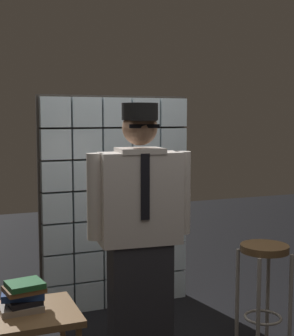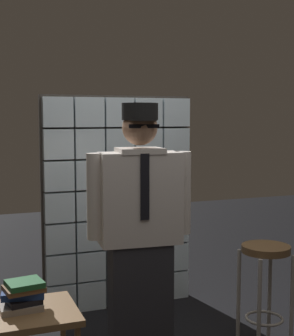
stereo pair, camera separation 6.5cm
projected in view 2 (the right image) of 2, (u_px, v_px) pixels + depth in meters
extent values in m
cube|color=silver|center=(61.00, 299.00, 4.20)|extent=(0.25, 0.08, 0.25)
cube|color=silver|center=(91.00, 295.00, 4.29)|extent=(0.25, 0.08, 0.25)
cube|color=silver|center=(120.00, 291.00, 4.38)|extent=(0.25, 0.08, 0.25)
cube|color=silver|center=(148.00, 288.00, 4.48)|extent=(0.25, 0.08, 0.25)
cube|color=silver|center=(174.00, 284.00, 4.57)|extent=(0.25, 0.08, 0.25)
cube|color=silver|center=(60.00, 269.00, 4.17)|extent=(0.25, 0.08, 0.25)
cube|color=silver|center=(91.00, 266.00, 4.27)|extent=(0.25, 0.08, 0.25)
cube|color=silver|center=(120.00, 263.00, 4.36)|extent=(0.25, 0.08, 0.25)
cube|color=silver|center=(148.00, 259.00, 4.45)|extent=(0.25, 0.08, 0.25)
cube|color=silver|center=(175.00, 257.00, 4.54)|extent=(0.25, 0.08, 0.25)
cube|color=silver|center=(60.00, 238.00, 4.15)|extent=(0.25, 0.08, 0.25)
cube|color=silver|center=(90.00, 236.00, 4.24)|extent=(0.25, 0.08, 0.25)
cube|color=silver|center=(120.00, 233.00, 4.33)|extent=(0.25, 0.08, 0.25)
cube|color=silver|center=(148.00, 231.00, 4.42)|extent=(0.25, 0.08, 0.25)
cube|color=silver|center=(175.00, 228.00, 4.52)|extent=(0.25, 0.08, 0.25)
cube|color=silver|center=(59.00, 207.00, 4.12)|extent=(0.25, 0.08, 0.25)
cube|color=silver|center=(90.00, 205.00, 4.21)|extent=(0.25, 0.08, 0.25)
cube|color=silver|center=(120.00, 204.00, 4.31)|extent=(0.25, 0.08, 0.25)
cube|color=silver|center=(148.00, 202.00, 4.40)|extent=(0.25, 0.08, 0.25)
cube|color=silver|center=(175.00, 200.00, 4.49)|extent=(0.25, 0.08, 0.25)
cube|color=silver|center=(59.00, 176.00, 4.09)|extent=(0.25, 0.08, 0.25)
cube|color=silver|center=(90.00, 175.00, 4.19)|extent=(0.25, 0.08, 0.25)
cube|color=silver|center=(119.00, 173.00, 4.28)|extent=(0.25, 0.08, 0.25)
cube|color=silver|center=(148.00, 172.00, 4.37)|extent=(0.25, 0.08, 0.25)
cube|color=silver|center=(175.00, 171.00, 4.46)|extent=(0.25, 0.08, 0.25)
cube|color=silver|center=(58.00, 144.00, 4.07)|extent=(0.25, 0.08, 0.25)
cube|color=silver|center=(89.00, 144.00, 4.16)|extent=(0.25, 0.08, 0.25)
cube|color=silver|center=(119.00, 143.00, 4.25)|extent=(0.25, 0.08, 0.25)
cube|color=silver|center=(148.00, 143.00, 4.34)|extent=(0.25, 0.08, 0.25)
cube|color=silver|center=(175.00, 142.00, 4.44)|extent=(0.25, 0.08, 0.25)
cube|color=silver|center=(58.00, 112.00, 4.04)|extent=(0.25, 0.08, 0.25)
cube|color=silver|center=(89.00, 112.00, 4.13)|extent=(0.25, 0.08, 0.25)
cube|color=silver|center=(119.00, 112.00, 4.23)|extent=(0.25, 0.08, 0.25)
cube|color=silver|center=(148.00, 112.00, 4.32)|extent=(0.25, 0.08, 0.25)
cube|color=silver|center=(175.00, 112.00, 4.41)|extent=(0.25, 0.08, 0.25)
cube|color=#38332D|center=(118.00, 203.00, 4.35)|extent=(1.33, 0.02, 1.86)
cube|color=#28282D|center=(140.00, 305.00, 3.28)|extent=(0.42, 0.24, 0.84)
cube|color=silver|center=(140.00, 198.00, 3.21)|extent=(0.54, 0.27, 0.59)
cube|color=black|center=(145.00, 187.00, 3.08)|extent=(0.06, 0.02, 0.41)
cube|color=silver|center=(140.00, 151.00, 3.17)|extent=(0.31, 0.26, 0.04)
sphere|color=#A87A5B|center=(140.00, 128.00, 3.16)|extent=(0.23, 0.23, 0.23)
ellipsoid|color=black|center=(142.00, 134.00, 3.11)|extent=(0.15, 0.09, 0.10)
cube|color=black|center=(144.00, 126.00, 3.06)|extent=(0.19, 0.03, 0.02)
cylinder|color=black|center=(143.00, 120.00, 3.07)|extent=(0.18, 0.18, 0.01)
cylinder|color=black|center=(140.00, 112.00, 3.15)|extent=(0.23, 0.23, 0.11)
cylinder|color=silver|center=(183.00, 193.00, 3.28)|extent=(0.11, 0.11, 0.54)
cylinder|color=silver|center=(95.00, 196.00, 3.12)|extent=(0.11, 0.11, 0.54)
cylinder|color=brown|center=(266.00, 249.00, 3.49)|extent=(0.34, 0.34, 0.05)
torus|color=#A59E93|center=(264.00, 318.00, 3.54)|extent=(0.27, 0.27, 0.02)
cylinder|color=#A59E93|center=(259.00, 310.00, 3.36)|extent=(0.03, 0.03, 0.71)
cylinder|color=#A59E93|center=(292.00, 305.00, 3.45)|extent=(0.03, 0.03, 0.71)
cylinder|color=#A59E93|center=(239.00, 297.00, 3.61)|extent=(0.03, 0.03, 0.71)
cylinder|color=#A59E93|center=(270.00, 293.00, 3.70)|extent=(0.03, 0.03, 0.71)
cube|color=brown|center=(33.00, 313.00, 2.99)|extent=(0.52, 0.52, 0.04)
cylinder|color=brown|center=(63.00, 333.00, 3.30)|extent=(0.04, 0.04, 0.46)
cube|color=gray|center=(21.00, 307.00, 2.99)|extent=(0.26, 0.18, 0.04)
cube|color=black|center=(24.00, 301.00, 2.99)|extent=(0.21, 0.19, 0.03)
cube|color=navy|center=(23.00, 294.00, 3.00)|extent=(0.27, 0.18, 0.04)
cube|color=brown|center=(24.00, 289.00, 2.99)|extent=(0.25, 0.22, 0.03)
cube|color=#1E592D|center=(24.00, 284.00, 2.98)|extent=(0.23, 0.21, 0.03)
cylinder|color=black|center=(24.00, 301.00, 3.01)|extent=(0.08, 0.08, 0.09)
torus|color=black|center=(34.00, 299.00, 3.03)|extent=(0.06, 0.01, 0.06)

